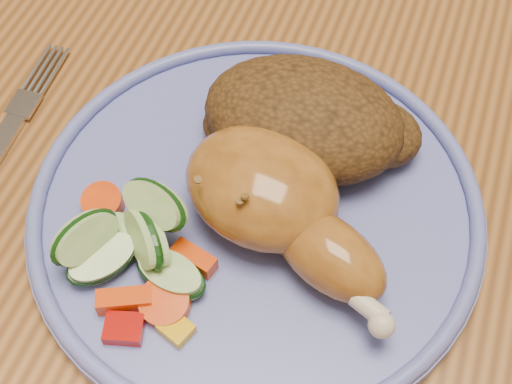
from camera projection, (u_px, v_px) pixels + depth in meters
dining_table at (333, 187)px, 0.57m from camera, size 0.90×1.40×0.75m
plate at (256, 210)px, 0.45m from camera, size 0.29×0.29×0.01m
plate_rim at (256, 201)px, 0.45m from camera, size 0.29×0.29×0.01m
chicken_leg at (278, 203)px, 0.42m from camera, size 0.16×0.12×0.05m
rice_pilaf at (308, 121)px, 0.46m from camera, size 0.14×0.10×0.06m
vegetable_pile at (132, 247)px, 0.42m from camera, size 0.10×0.10×0.05m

